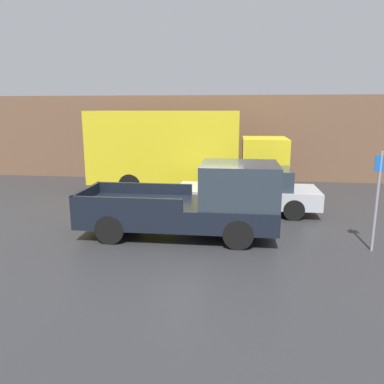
# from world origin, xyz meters

# --- Properties ---
(ground_plane) EXTENTS (60.00, 60.00, 0.00)m
(ground_plane) POSITION_xyz_m (0.00, 0.00, 0.00)
(ground_plane) COLOR #2D2D30
(building_wall) EXTENTS (28.00, 0.15, 4.27)m
(building_wall) POSITION_xyz_m (0.00, 8.47, 2.14)
(building_wall) COLOR brown
(building_wall) RESTS_ON ground
(pickup_truck) EXTENTS (5.57, 2.11, 2.13)m
(pickup_truck) POSITION_xyz_m (0.01, -0.46, 0.99)
(pickup_truck) COLOR black
(pickup_truck) RESTS_ON ground
(car) EXTENTS (4.89, 1.90, 1.57)m
(car) POSITION_xyz_m (1.48, 2.31, 0.80)
(car) COLOR #B7BABF
(car) RESTS_ON ground
(delivery_truck) EXTENTS (8.39, 2.47, 3.52)m
(delivery_truck) POSITION_xyz_m (-1.44, 5.32, 1.87)
(delivery_truck) COLOR gold
(delivery_truck) RESTS_ON ground
(parking_sign) EXTENTS (0.30, 0.07, 2.58)m
(parking_sign) POSITION_xyz_m (4.57, -1.11, 1.45)
(parking_sign) COLOR gray
(parking_sign) RESTS_ON ground
(newspaper_box) EXTENTS (0.45, 0.40, 1.13)m
(newspaper_box) POSITION_xyz_m (-5.42, 8.14, 0.57)
(newspaper_box) COLOR red
(newspaper_box) RESTS_ON ground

